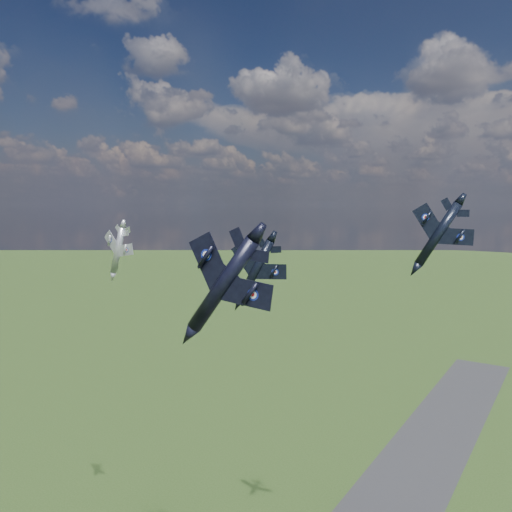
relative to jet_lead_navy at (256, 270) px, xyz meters
The scene contains 4 objects.
jet_lead_navy is the anchor object (origin of this frame).
jet_right_navy 22.44m from the jet_lead_navy, 64.66° to the right, with size 10.59×14.76×3.05m, color black, non-canonical shape.
jet_high_navy 32.01m from the jet_lead_navy, 55.17° to the left, with size 11.19×15.60×3.23m, color black, non-canonical shape.
jet_left_silver 36.74m from the jet_lead_navy, 168.62° to the left, with size 9.15×12.76×2.64m, color #A6A8B0, non-canonical shape.
Camera 1 is at (43.31, -53.77, 90.43)m, focal length 35.00 mm.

